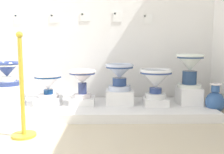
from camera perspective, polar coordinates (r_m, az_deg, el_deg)
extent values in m
cube|color=white|center=(3.29, -2.58, -7.27)|extent=(2.83, 0.95, 0.11)
cube|color=white|center=(3.49, -22.69, -3.89)|extent=(0.33, 0.35, 0.26)
cylinder|color=navy|center=(3.46, -22.82, -1.33)|extent=(0.31, 0.31, 0.05)
cylinder|color=white|center=(3.46, -22.86, -0.41)|extent=(0.19, 0.19, 0.06)
cone|color=navy|center=(3.44, -22.95, 1.48)|extent=(0.31, 0.31, 0.17)
cylinder|color=white|center=(3.44, -23.01, 2.58)|extent=(0.30, 0.30, 0.03)
torus|color=navy|center=(3.44, -23.02, 2.91)|extent=(0.32, 0.32, 0.04)
cylinder|color=white|center=(3.44, -23.02, 2.83)|extent=(0.21, 0.21, 0.01)
cube|color=white|center=(3.38, -14.28, -5.29)|extent=(0.31, 0.34, 0.10)
cylinder|color=white|center=(3.37, -14.32, -4.12)|extent=(0.26, 0.26, 0.04)
cylinder|color=navy|center=(3.36, -14.35, -3.26)|extent=(0.12, 0.12, 0.06)
cone|color=white|center=(3.34, -14.42, -1.15)|extent=(0.35, 0.35, 0.19)
cylinder|color=navy|center=(3.33, -14.46, 0.11)|extent=(0.34, 0.34, 0.03)
torus|color=white|center=(3.33, -14.47, 0.45)|extent=(0.36, 0.36, 0.04)
cylinder|color=navy|center=(3.33, -14.46, 0.37)|extent=(0.24, 0.24, 0.01)
cube|color=white|center=(3.32, -6.73, -5.42)|extent=(0.32, 0.30, 0.09)
cylinder|color=white|center=(3.30, -6.75, -4.25)|extent=(0.23, 0.23, 0.05)
cylinder|color=navy|center=(3.29, -6.78, -2.57)|extent=(0.11, 0.11, 0.15)
cone|color=white|center=(3.27, -6.82, -0.02)|extent=(0.34, 0.34, 0.15)
cylinder|color=navy|center=(3.26, -6.83, 0.93)|extent=(0.33, 0.33, 0.03)
torus|color=white|center=(3.26, -6.84, 1.28)|extent=(0.35, 0.35, 0.04)
cylinder|color=navy|center=(3.26, -6.83, 1.19)|extent=(0.24, 0.24, 0.01)
cube|color=white|center=(3.32, 1.70, -4.60)|extent=(0.36, 0.30, 0.18)
cylinder|color=silver|center=(3.29, 1.71, -2.53)|extent=(0.29, 0.29, 0.06)
cylinder|color=navy|center=(3.28, 1.71, -1.08)|extent=(0.18, 0.18, 0.10)
cone|color=silver|center=(3.26, 1.72, 1.25)|extent=(0.36, 0.36, 0.16)
cylinder|color=navy|center=(3.26, 1.73, 2.34)|extent=(0.35, 0.35, 0.03)
torus|color=silver|center=(3.26, 1.73, 2.69)|extent=(0.37, 0.37, 0.04)
cylinder|color=navy|center=(3.26, 1.73, 2.61)|extent=(0.25, 0.25, 0.01)
cube|color=white|center=(3.31, 9.87, -5.54)|extent=(0.30, 0.31, 0.09)
cylinder|color=white|center=(3.29, 9.90, -4.20)|extent=(0.27, 0.27, 0.07)
cylinder|color=navy|center=(3.28, 9.93, -3.02)|extent=(0.16, 0.16, 0.07)
cone|color=white|center=(3.25, 9.98, -0.50)|extent=(0.41, 0.41, 0.22)
cylinder|color=navy|center=(3.24, 10.02, 1.06)|extent=(0.40, 0.40, 0.03)
torus|color=white|center=(3.24, 10.02, 1.42)|extent=(0.42, 0.42, 0.04)
cylinder|color=navy|center=(3.24, 10.02, 1.33)|extent=(0.29, 0.29, 0.01)
cube|color=white|center=(3.46, 17.15, -4.08)|extent=(0.29, 0.32, 0.22)
cylinder|color=white|center=(3.44, 17.23, -1.91)|extent=(0.30, 0.30, 0.04)
cylinder|color=navy|center=(3.42, 17.30, -0.11)|extent=(0.18, 0.18, 0.17)
cone|color=white|center=(3.40, 17.42, 3.02)|extent=(0.34, 0.34, 0.20)
cylinder|color=navy|center=(3.40, 17.47, 4.38)|extent=(0.33, 0.33, 0.03)
torus|color=white|center=(3.40, 17.48, 4.71)|extent=(0.35, 0.35, 0.04)
cylinder|color=navy|center=(3.40, 17.48, 4.63)|extent=(0.24, 0.24, 0.01)
cube|color=white|center=(3.91, -20.63, 12.37)|extent=(0.11, 0.01, 0.14)
cube|color=#386BAD|center=(3.93, -21.18, 12.95)|extent=(0.02, 0.01, 0.02)
cube|color=white|center=(3.77, -12.93, 12.99)|extent=(0.14, 0.01, 0.12)
cube|color=slate|center=(3.79, -13.63, 13.52)|extent=(0.02, 0.01, 0.02)
cube|color=white|center=(3.71, -6.12, 13.51)|extent=(0.13, 0.01, 0.12)
cube|color=#5B9E4C|center=(3.72, -6.82, 14.07)|extent=(0.02, 0.01, 0.02)
cube|color=white|center=(3.70, 1.36, 13.64)|extent=(0.13, 0.01, 0.15)
cube|color=#386BAD|center=(3.70, 0.69, 14.33)|extent=(0.02, 0.01, 0.02)
cube|color=white|center=(3.74, 8.18, 13.01)|extent=(0.14, 0.01, 0.14)
cube|color=slate|center=(3.73, 7.52, 13.67)|extent=(0.02, 0.01, 0.02)
cylinder|color=white|center=(3.42, 22.33, -7.91)|extent=(0.13, 0.13, 0.03)
ellipsoid|color=#2F548F|center=(3.39, 22.45, -5.43)|extent=(0.23, 0.23, 0.27)
cylinder|color=#2F548F|center=(3.36, 22.60, -2.34)|extent=(0.10, 0.10, 0.10)
torus|color=white|center=(3.35, 22.64, -1.52)|extent=(0.14, 0.14, 0.02)
cylinder|color=gold|center=(2.63, -19.50, -12.42)|extent=(0.23, 0.23, 0.02)
cylinder|color=gold|center=(2.51, -19.96, -2.19)|extent=(0.04, 0.04, 0.92)
sphere|color=gold|center=(2.48, -20.45, 9.05)|extent=(0.06, 0.06, 0.06)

